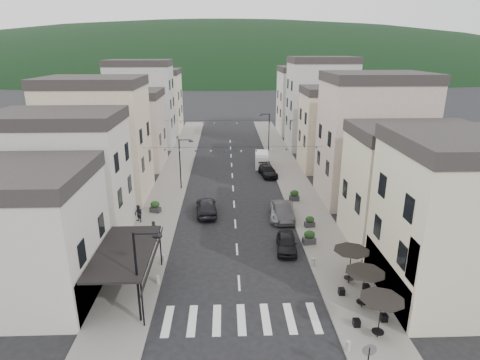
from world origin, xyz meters
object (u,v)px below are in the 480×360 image
object	(u,v)px
parked_car_b	(283,212)
parked_car_e	(206,206)
parked_car_a	(286,243)
parked_car_c	(282,211)
parked_car_d	(268,171)
pedestrian_a	(154,231)
pedestrian_b	(139,214)
delivery_van	(262,159)

from	to	relation	value
parked_car_b	parked_car_e	xyz separation A→B (m)	(-7.40, 1.45, 0.07)
parked_car_a	parked_car_c	bearing A→B (deg)	90.51
parked_car_a	parked_car_c	size ratio (longest dim) A/B	0.78
parked_car_a	parked_car_d	distance (m)	20.02
parked_car_d	parked_car_e	xyz separation A→B (m)	(-7.40, -12.23, 0.17)
parked_car_d	parked_car_c	bearing A→B (deg)	-97.78
parked_car_c	pedestrian_a	distance (m)	12.52
parked_car_c	pedestrian_b	xyz separation A→B (m)	(-13.71, -0.71, 0.25)
parked_car_e	parked_car_b	bearing A→B (deg)	164.22
parked_car_d	parked_car_e	bearing A→B (deg)	-128.96
parked_car_a	parked_car_d	xyz separation A→B (m)	(0.55, 20.01, -0.01)
parked_car_a	parked_car_c	world-z (taller)	parked_car_c
parked_car_e	delivery_van	size ratio (longest dim) A/B	1.09
parked_car_b	parked_car_d	world-z (taller)	parked_car_b
parked_car_c	parked_car_e	world-z (taller)	parked_car_e
parked_car_b	parked_car_d	xyz separation A→B (m)	(0.00, 13.68, -0.10)
parked_car_e	pedestrian_b	world-z (taller)	pedestrian_b
delivery_van	pedestrian_b	size ratio (longest dim) A/B	2.70
delivery_van	pedestrian_a	distance (m)	25.37
parked_car_a	delivery_van	xyz separation A→B (m)	(0.15, 24.58, 0.36)
parked_car_b	parked_car_e	world-z (taller)	parked_car_e
parked_car_e	delivery_van	distance (m)	18.20
parked_car_b	pedestrian_b	distance (m)	13.72
parked_car_d	pedestrian_b	xyz separation A→B (m)	(-13.71, -14.13, 0.29)
delivery_van	parked_car_c	bearing A→B (deg)	-85.00
parked_car_d	parked_car_e	world-z (taller)	parked_car_e
parked_car_a	pedestrian_a	bearing A→B (deg)	176.02
parked_car_b	parked_car_d	bearing A→B (deg)	87.59
parked_car_a	parked_car_d	size ratio (longest dim) A/B	0.86
parked_car_d	parked_car_a	bearing A→B (deg)	-99.36
parked_car_b	delivery_van	size ratio (longest dim) A/B	1.03
parked_car_b	parked_car_e	size ratio (longest dim) A/B	0.94
parked_car_a	pedestrian_a	size ratio (longest dim) A/B	2.15
parked_car_d	parked_car_b	bearing A→B (deg)	-97.78
parked_car_e	pedestrian_b	bearing A→B (deg)	12.10
parked_car_c	pedestrian_a	xyz separation A→B (m)	(-11.56, -4.78, 0.33)
parked_car_c	pedestrian_a	world-z (taller)	pedestrian_a
parked_car_a	pedestrian_b	world-z (taller)	pedestrian_b
pedestrian_a	pedestrian_b	bearing A→B (deg)	107.06
parked_car_a	pedestrian_a	xyz separation A→B (m)	(-11.01, 1.80, 0.37)
parked_car_b	parked_car_c	xyz separation A→B (m)	(0.00, 0.26, -0.06)
parked_car_c	pedestrian_a	size ratio (longest dim) A/B	2.76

